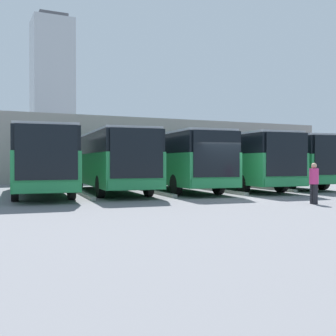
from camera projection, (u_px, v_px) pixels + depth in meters
name	position (u px, v px, depth m)	size (l,w,h in m)	color
ground_plane	(224.00, 198.00, 19.10)	(600.00, 600.00, 0.00)	slate
bus_0	(272.00, 160.00, 27.39)	(3.61, 11.38, 3.16)	#238447
curb_divider_0	(265.00, 188.00, 25.15)	(0.24, 5.80, 0.15)	#9E9E99
bus_1	(231.00, 160.00, 25.18)	(3.61, 11.38, 3.16)	#238447
curb_divider_1	(220.00, 190.00, 22.93)	(0.24, 5.80, 0.15)	#9E9E99
bus_2	(173.00, 159.00, 23.94)	(3.61, 11.38, 3.16)	#238447
curb_divider_2	(155.00, 192.00, 21.69)	(0.24, 5.80, 0.15)	#9E9E99
bus_3	(110.00, 159.00, 22.67)	(3.61, 11.38, 3.16)	#238447
curb_divider_3	(83.00, 194.00, 20.42)	(0.24, 5.80, 0.15)	#9E9E99
bus_4	(40.00, 159.00, 20.91)	(3.61, 11.38, 3.16)	#238447
pedestrian	(314.00, 182.00, 16.23)	(0.40, 0.40, 1.59)	black
station_building	(94.00, 151.00, 39.74)	(41.03, 16.50, 5.29)	gray
office_tower	(52.00, 92.00, 207.56)	(19.32, 19.32, 73.75)	#ADB2B7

